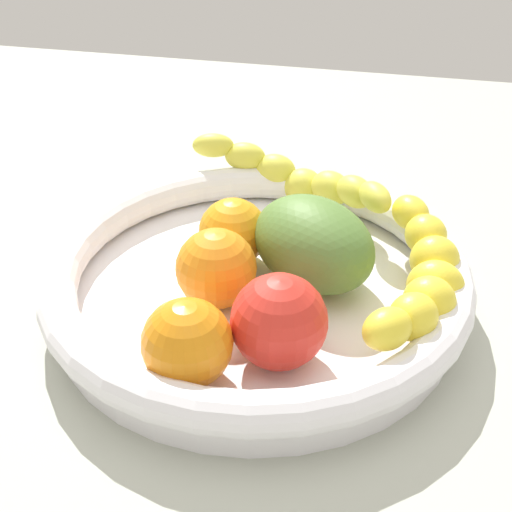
% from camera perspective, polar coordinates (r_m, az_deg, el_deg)
% --- Properties ---
extents(kitchen_counter, '(1.20, 1.20, 0.03)m').
position_cam_1_polar(kitchen_counter, '(0.58, 0.00, -5.23)').
color(kitchen_counter, '#ABAFA0').
rests_on(kitchen_counter, ground).
extents(fruit_bowl, '(0.34, 0.34, 0.05)m').
position_cam_1_polar(fruit_bowl, '(0.56, 0.00, -2.01)').
color(fruit_bowl, white).
rests_on(fruit_bowl, kitchen_counter).
extents(banana_draped_left, '(0.08, 0.21, 0.05)m').
position_cam_1_polar(banana_draped_left, '(0.54, 13.41, -1.61)').
color(banana_draped_left, yellow).
rests_on(banana_draped_left, fruit_bowl).
extents(banana_draped_right, '(0.20, 0.11, 0.06)m').
position_cam_1_polar(banana_draped_right, '(0.66, 3.50, 6.34)').
color(banana_draped_right, '#E0D945').
rests_on(banana_draped_right, fruit_bowl).
extents(orange_front, '(0.06, 0.06, 0.06)m').
position_cam_1_polar(orange_front, '(0.53, -3.23, -1.02)').
color(orange_front, orange).
rests_on(orange_front, fruit_bowl).
extents(orange_mid_left, '(0.06, 0.06, 0.06)m').
position_cam_1_polar(orange_mid_left, '(0.58, -1.86, 1.94)').
color(orange_mid_left, orange).
rests_on(orange_mid_left, fruit_bowl).
extents(orange_mid_right, '(0.06, 0.06, 0.06)m').
position_cam_1_polar(orange_mid_right, '(0.46, -5.59, -7.04)').
color(orange_mid_right, orange).
rests_on(orange_mid_right, fruit_bowl).
extents(mango_green, '(0.14, 0.13, 0.07)m').
position_cam_1_polar(mango_green, '(0.55, 4.65, 1.03)').
color(mango_green, '#547B34').
rests_on(mango_green, fruit_bowl).
extents(tomato_red, '(0.07, 0.07, 0.07)m').
position_cam_1_polar(tomato_red, '(0.48, 1.87, -5.31)').
color(tomato_red, red).
rests_on(tomato_red, fruit_bowl).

